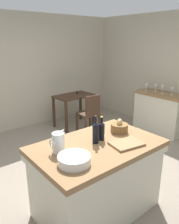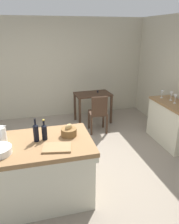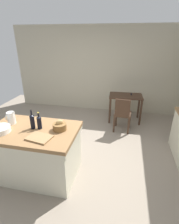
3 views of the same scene
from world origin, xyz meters
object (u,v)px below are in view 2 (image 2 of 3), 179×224
Objects in this scene: wooden_chair at (98,113)px; cutting_board at (57,147)px; bread_basket at (69,131)px; wine_glass_right at (171,95)px; pitcher at (1,135)px; side_cabinet at (171,123)px; writing_desk at (93,98)px; island_table at (39,169)px; wine_bottle_amber at (36,132)px; wine_bottle_dark at (44,131)px; wine_glass_far_right at (162,93)px; wine_glass_middle at (175,97)px.

wooden_chair is 2.60× the size of cutting_board.
wooden_chair is 4.18× the size of bread_basket.
bread_basket reaches higher than wine_glass_right.
pitcher is 0.73× the size of cutting_board.
side_cabinet is 1.22× the size of writing_desk.
wine_glass_right reaches higher than cutting_board.
island_table is 4.48× the size of wine_bottle_amber.
side_cabinet is 5.24× the size of bread_basket.
wine_glass_right is (2.55, 1.40, 0.10)m from cutting_board.
cutting_board is at bearing -42.40° from island_table.
island_table is 0.54m from wine_bottle_dark.
wine_glass_right is (2.67, 1.12, -0.00)m from wine_bottle_dark.
wine_glass_right is 0.22m from wine_glass_far_right.
wine_glass_far_right is at bearing 22.01° from pitcher.
bread_basket is (0.44, 0.08, 0.48)m from island_table.
cutting_board is (-2.50, -1.21, 0.46)m from side_cabinet.
wine_glass_middle is 0.40m from wine_glass_far_right.
wine_bottle_amber is 1.80× the size of wine_glass_right.
pitcher is 1.39× the size of wine_glass_middle.
wine_glass_middle is (0.00, -0.00, 0.57)m from side_cabinet.
wine_bottle_dark is 0.88× the size of wine_bottle_amber.
wine_bottle_amber reaches higher than side_cabinet.
writing_desk is at bearing 130.59° from side_cabinet.
bread_basket is 1.20× the size of wine_glass_right.
wine_glass_right is (0.04, 0.19, -0.00)m from wine_glass_middle.
wine_bottle_amber reaches higher than wooden_chair.
wine_glass_middle is (3.18, 0.87, 0.01)m from pitcher.
wine_bottle_dark is (0.55, -0.06, 0.01)m from pitcher.
wooden_chair is 2.06m from bread_basket.
wine_glass_far_right is (2.45, 1.60, 0.10)m from cutting_board.
bread_basket is 0.67× the size of wine_bottle_amber.
island_table is 1.60× the size of wooden_chair.
bread_basket is at bearing -2.02° from pitcher.
wine_bottle_dark reaches higher than wine_glass_right.
island_table is at bearing -169.11° from bread_basket.
pitcher is at bearing 173.94° from wine_bottle_dark.
pitcher is 0.45m from wine_bottle_amber.
wooden_chair is (-0.05, -0.66, -0.15)m from writing_desk.
side_cabinet is 3.26× the size of cutting_board.
wine_glass_right reaches higher than side_cabinet.
cutting_board is 1.07× the size of wine_bottle_amber.
wooden_chair is at bearing 154.39° from wine_glass_right.
island_table is 0.55m from wine_bottle_amber.
wine_bottle_amber is (0.44, -0.08, 0.02)m from pitcher.
wine_bottle_amber is at bearing -120.32° from writing_desk.
pitcher is 3.38m from wine_glass_far_right.
island_table is at bearing -14.88° from pitcher.
wooden_chair is at bearing 52.87° from island_table.
wine_bottle_dark reaches higher than wine_glass_far_right.
wine_glass_right is (2.78, 1.14, -0.02)m from wine_bottle_amber.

